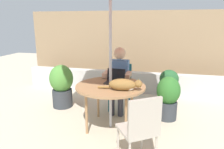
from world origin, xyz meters
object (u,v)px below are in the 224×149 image
(potted_plant_by_chair, at_px, (62,85))
(potted_plant_near_fence, at_px, (169,84))
(potted_plant_corner, at_px, (168,97))
(chair_occupied, at_px, (120,83))
(chair_empty, at_px, (140,126))
(cat, at_px, (124,85))
(laptop, at_px, (115,79))
(patio_table, at_px, (111,89))
(person_seated, at_px, (119,76))

(potted_plant_by_chair, bearing_deg, potted_plant_near_fence, 17.06)
(potted_plant_by_chair, distance_m, potted_plant_corner, 2.05)
(potted_plant_near_fence, relative_size, potted_plant_corner, 0.94)
(potted_plant_near_fence, bearing_deg, chair_occupied, -155.62)
(chair_empty, bearing_deg, cat, 115.38)
(chair_empty, xyz_separation_m, laptop, (-0.52, 1.01, 0.26))
(laptop, relative_size, cat, 0.48)
(patio_table, distance_m, potted_plant_corner, 1.06)
(chair_empty, xyz_separation_m, potted_plant_near_fence, (0.38, 2.07, -0.08))
(potted_plant_near_fence, relative_size, potted_plant_by_chair, 0.85)
(potted_plant_by_chair, bearing_deg, cat, -29.30)
(chair_empty, relative_size, person_seated, 0.72)
(person_seated, bearing_deg, cat, -73.56)
(chair_empty, bearing_deg, person_seated, 110.46)
(potted_plant_near_fence, height_order, potted_plant_corner, potted_plant_corner)
(laptop, distance_m, potted_plant_near_fence, 1.43)
(potted_plant_by_chair, xyz_separation_m, potted_plant_corner, (2.05, -0.09, -0.04))
(laptop, bearing_deg, potted_plant_near_fence, 49.76)
(patio_table, xyz_separation_m, potted_plant_near_fence, (0.93, 1.24, -0.23))
(cat, bearing_deg, patio_table, 143.45)
(potted_plant_near_fence, bearing_deg, potted_plant_corner, -92.35)
(laptop, bearing_deg, cat, -59.41)
(chair_occupied, relative_size, potted_plant_by_chair, 1.02)
(chair_occupied, distance_m, potted_plant_by_chair, 1.17)
(patio_table, relative_size, person_seated, 0.90)
(potted_plant_by_chair, bearing_deg, chair_empty, -40.05)
(person_seated, bearing_deg, potted_plant_corner, -9.18)
(chair_occupied, relative_size, chair_empty, 1.00)
(patio_table, xyz_separation_m, potted_plant_by_chair, (-1.15, 0.60, -0.20))
(person_seated, xyz_separation_m, potted_plant_by_chair, (-1.15, -0.06, -0.23))
(person_seated, distance_m, laptop, 0.49)
(laptop, bearing_deg, potted_plant_by_chair, 160.36)
(laptop, xyz_separation_m, cat, (0.21, -0.36, 0.02))
(chair_occupied, bearing_deg, cat, -76.03)
(cat, bearing_deg, chair_occupied, 103.97)
(laptop, relative_size, potted_plant_near_fence, 0.44)
(cat, relative_size, potted_plant_by_chair, 0.77)
(patio_table, relative_size, laptop, 3.46)
(patio_table, height_order, potted_plant_near_fence, potted_plant_near_fence)
(person_seated, relative_size, laptop, 3.85)
(patio_table, height_order, laptop, laptop)
(chair_empty, height_order, person_seated, person_seated)
(person_seated, height_order, cat, person_seated)
(potted_plant_near_fence, xyz_separation_m, potted_plant_corner, (-0.03, -0.72, -0.02))
(chair_occupied, height_order, cat, cat)
(chair_occupied, height_order, potted_plant_by_chair, chair_occupied)
(person_seated, bearing_deg, patio_table, -90.00)
(cat, xyz_separation_m, potted_plant_near_fence, (0.68, 1.42, -0.36))
(cat, distance_m, potted_plant_by_chair, 1.63)
(potted_plant_near_fence, bearing_deg, chair_empty, -100.29)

